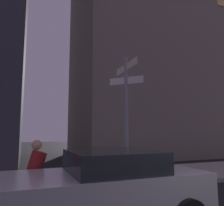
{
  "coord_description": "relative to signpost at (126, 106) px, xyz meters",
  "views": [
    {
      "loc": [
        -3.31,
        -1.58,
        1.8
      ],
      "look_at": [
        -0.53,
        5.67,
        2.77
      ],
      "focal_mm": 36.35,
      "sensor_mm": 36.0,
      "label": 1
    }
  ],
  "objects": [
    {
      "name": "signpost",
      "position": [
        0.0,
        0.0,
        0.0
      ],
      "size": [
        0.88,
        1.63,
        4.2
      ],
      "color": "gray",
      "rests_on": "sidewalk_kerb"
    },
    {
      "name": "cyclist",
      "position": [
        -2.85,
        -1.63,
        -1.88
      ],
      "size": [
        1.82,
        0.37,
        1.61
      ],
      "color": "black",
      "rests_on": "ground_plane"
    },
    {
      "name": "building_right_block",
      "position": [
        6.03,
        8.44,
        6.0
      ],
      "size": [
        11.72,
        7.39,
        17.25
      ],
      "color": "slate",
      "rests_on": "ground_plane"
    },
    {
      "name": "car_side_parked",
      "position": [
        -1.72,
        -2.67,
        -1.87
      ],
      "size": [
        4.11,
        2.0,
        1.42
      ],
      "color": "#B7B7BC",
      "rests_on": "ground_plane"
    },
    {
      "name": "sidewalk_kerb",
      "position": [
        0.15,
        1.22,
        -2.56
      ],
      "size": [
        40.0,
        3.49,
        0.14
      ],
      "primitive_type": "cube",
      "color": "#9E9991",
      "rests_on": "ground_plane"
    }
  ]
}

